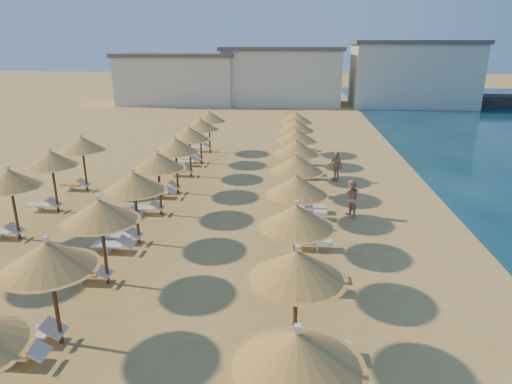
# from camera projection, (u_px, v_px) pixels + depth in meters

# --- Properties ---
(ground) EXTENTS (220.00, 220.00, 0.00)m
(ground) POSITION_uv_depth(u_px,v_px,m) (235.00, 255.00, 17.77)
(ground) COLOR tan
(ground) RESTS_ON ground
(jetty) EXTENTS (30.22, 6.24, 1.50)m
(jetty) POSITION_uv_depth(u_px,v_px,m) (495.00, 101.00, 57.44)
(jetty) COLOR black
(jetty) RESTS_ON ground
(hotel_blocks) EXTENTS (45.94, 9.13, 8.10)m
(hotel_blocks) POSITION_uv_depth(u_px,v_px,m) (298.00, 76.00, 59.37)
(hotel_blocks) COLOR beige
(hotel_blocks) RESTS_ON ground
(parasol_row_east) EXTENTS (2.60, 35.57, 3.20)m
(parasol_row_east) POSITION_uv_depth(u_px,v_px,m) (296.00, 187.00, 17.52)
(parasol_row_east) COLOR brown
(parasol_row_east) RESTS_ON ground
(parasol_row_west) EXTENTS (2.60, 35.57, 3.20)m
(parasol_row_west) POSITION_uv_depth(u_px,v_px,m) (134.00, 183.00, 18.03)
(parasol_row_west) COLOR brown
(parasol_row_west) RESTS_ON ground
(loungers) EXTENTS (14.59, 34.46, 0.66)m
(loungers) POSITION_uv_depth(u_px,v_px,m) (181.00, 240.00, 18.33)
(loungers) COLOR silver
(loungers) RESTS_ON ground
(beachgoer_b) EXTENTS (0.99, 1.09, 1.81)m
(beachgoer_b) POSITION_uv_depth(u_px,v_px,m) (351.00, 199.00, 21.35)
(beachgoer_b) COLOR tan
(beachgoer_b) RESTS_ON ground
(beachgoer_c) EXTENTS (0.95, 1.09, 1.76)m
(beachgoer_c) POSITION_uv_depth(u_px,v_px,m) (336.00, 166.00, 27.09)
(beachgoer_c) COLOR tan
(beachgoer_c) RESTS_ON ground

